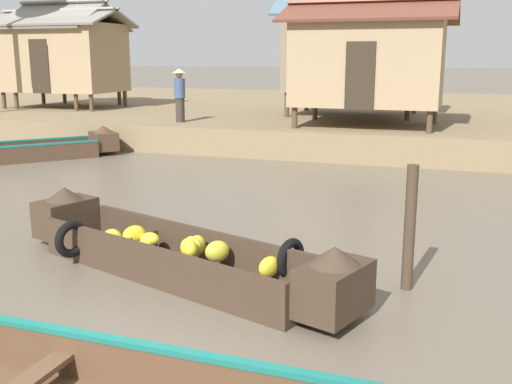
# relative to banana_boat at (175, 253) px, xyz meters

# --- Properties ---
(ground_plane) EXTENTS (300.00, 300.00, 0.00)m
(ground_plane) POSITION_rel_banana_boat_xyz_m (0.87, 6.42, -0.30)
(ground_plane) COLOR #665B4C
(riverbank_strip) EXTENTS (160.00, 20.00, 0.80)m
(riverbank_strip) POSITION_rel_banana_boat_xyz_m (0.87, 19.03, 0.10)
(riverbank_strip) COLOR #7F6B4C
(riverbank_strip) RESTS_ON ground
(banana_boat) EXTENTS (5.34, 2.56, 0.87)m
(banana_boat) POSITION_rel_banana_boat_xyz_m (0.00, 0.00, 0.00)
(banana_boat) COLOR #3D2D21
(banana_boat) RESTS_ON ground
(cargo_boat_upstream) EXTENTS (3.59, 3.88, 0.84)m
(cargo_boat_upstream) POSITION_rel_banana_boat_xyz_m (-7.77, 7.10, 0.00)
(cargo_boat_upstream) COLOR #473323
(cargo_boat_upstream) RESTS_ON ground
(stilt_house_left) EXTENTS (3.86, 3.94, 4.18)m
(stilt_house_left) POSITION_rel_banana_boat_xyz_m (-11.83, 14.23, 2.64)
(stilt_house_left) COLOR #4C3826
(stilt_house_left) RESTS_ON riverbank_strip
(stilt_house_mid_left) EXTENTS (5.14, 3.30, 3.84)m
(stilt_house_mid_left) POSITION_rel_banana_boat_xyz_m (-11.80, 13.89, 2.52)
(stilt_house_mid_left) COLOR #4C3826
(stilt_house_mid_left) RESTS_ON riverbank_strip
(stilt_house_mid_right) EXTENTS (5.11, 3.60, 4.38)m
(stilt_house_mid_right) POSITION_rel_banana_boat_xyz_m (-0.26, 14.44, 2.77)
(stilt_house_mid_right) COLOR #4C3826
(stilt_house_mid_right) RESTS_ON riverbank_strip
(stilt_house_right) EXTENTS (4.84, 3.37, 3.62)m
(stilt_house_right) POSITION_rel_banana_boat_xyz_m (0.74, 11.18, 2.40)
(stilt_house_right) COLOR #4C3826
(stilt_house_right) RESTS_ON riverbank_strip
(vendor_person) EXTENTS (0.44, 0.44, 1.66)m
(vendor_person) POSITION_rel_banana_boat_xyz_m (-4.97, 10.39, 1.42)
(vendor_person) COLOR #332D28
(vendor_person) RESTS_ON riverbank_strip
(mooring_post) EXTENTS (0.14, 0.14, 1.57)m
(mooring_post) POSITION_rel_banana_boat_xyz_m (2.94, 0.49, 0.48)
(mooring_post) COLOR #423323
(mooring_post) RESTS_ON ground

